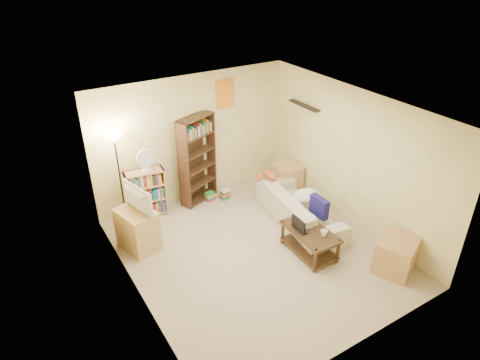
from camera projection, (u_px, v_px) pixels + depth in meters
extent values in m
plane|color=tan|center=(256.00, 252.00, 7.19)|extent=(4.50, 4.50, 0.00)
cube|color=#FCF0AA|center=(193.00, 139.00, 8.26)|extent=(4.00, 0.04, 2.50)
cube|color=#FCF0AA|center=(366.00, 271.00, 4.91)|extent=(4.00, 0.04, 2.50)
cube|color=#FCF0AA|center=(132.00, 228.00, 5.67)|extent=(0.04, 4.50, 2.50)
cube|color=#FCF0AA|center=(352.00, 158.00, 7.50)|extent=(0.04, 4.50, 2.50)
cube|color=white|center=(259.00, 111.00, 5.98)|extent=(4.00, 4.50, 0.04)
cube|color=#EF3B1C|center=(225.00, 94.00, 8.21)|extent=(0.40, 0.02, 0.58)
cube|color=black|center=(304.00, 105.00, 8.15)|extent=(0.12, 0.80, 0.03)
imported|color=beige|center=(300.00, 209.00, 7.82)|extent=(2.24, 1.31, 0.59)
cube|color=navy|center=(319.00, 207.00, 7.38)|extent=(0.13, 0.39, 0.35)
ellipsoid|color=silver|center=(306.00, 196.00, 7.81)|extent=(0.55, 0.39, 0.23)
ellipsoid|color=#C25829|center=(270.00, 175.00, 8.19)|extent=(0.39, 0.21, 0.15)
sphere|color=#C25829|center=(260.00, 176.00, 8.10)|extent=(0.13, 0.13, 0.13)
cube|color=#3B2916|center=(310.00, 232.00, 6.99)|extent=(0.57, 1.01, 0.04)
cube|color=#3B2916|center=(309.00, 248.00, 7.15)|extent=(0.54, 0.96, 0.03)
cube|color=#3B2916|center=(315.00, 261.00, 6.65)|extent=(0.04, 0.04, 0.44)
cube|color=#3B2916|center=(338.00, 251.00, 6.86)|extent=(0.04, 0.04, 0.44)
cube|color=#3B2916|center=(282.00, 232.00, 7.31)|extent=(0.04, 0.04, 0.44)
cube|color=#3B2916|center=(304.00, 224.00, 7.52)|extent=(0.04, 0.04, 0.44)
imported|color=black|center=(305.00, 228.00, 7.03)|extent=(0.37, 0.32, 0.02)
cube|color=white|center=(298.00, 224.00, 6.90)|extent=(0.02, 0.33, 0.22)
imported|color=white|center=(324.00, 233.00, 6.83)|extent=(0.13, 0.13, 0.11)
cube|color=black|center=(303.00, 218.00, 7.27)|extent=(0.10, 0.19, 0.02)
cube|color=tan|center=(138.00, 229.00, 7.14)|extent=(0.64, 0.77, 0.72)
imported|color=black|center=(134.00, 200.00, 6.86)|extent=(0.81, 0.47, 0.44)
cube|color=#3F2518|center=(197.00, 160.00, 8.26)|extent=(0.84, 0.54, 1.78)
cube|color=tan|center=(146.00, 193.00, 7.98)|extent=(0.76, 0.39, 0.94)
cylinder|color=white|center=(146.00, 170.00, 7.75)|extent=(0.19, 0.19, 0.04)
cylinder|color=white|center=(146.00, 165.00, 7.70)|extent=(0.02, 0.02, 0.19)
cylinder|color=white|center=(145.00, 158.00, 7.60)|extent=(0.33, 0.06, 0.33)
cylinder|color=black|center=(127.00, 222.00, 7.93)|extent=(0.26, 0.26, 0.03)
cylinder|color=black|center=(121.00, 184.00, 7.54)|extent=(0.03, 0.03, 1.65)
cone|color=beige|center=(114.00, 139.00, 7.12)|extent=(0.30, 0.30, 0.13)
cube|color=tan|center=(287.00, 177.00, 8.90)|extent=(0.55, 0.55, 0.57)
cube|color=tan|center=(396.00, 254.00, 6.71)|extent=(0.83, 0.77, 0.55)
cube|color=red|center=(210.00, 196.00, 8.62)|extent=(0.20, 0.15, 0.17)
cube|color=#1966B2|center=(225.00, 194.00, 8.67)|extent=(0.20, 0.15, 0.21)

